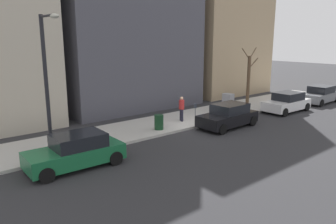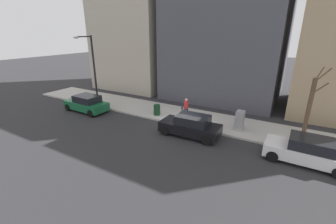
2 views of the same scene
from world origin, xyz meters
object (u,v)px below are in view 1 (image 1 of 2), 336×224
bare_tree (249,78)px  office_block_center (109,1)px  parked_car_white (287,102)px  streetlamp (48,75)px  pedestrian_near_meter (182,107)px  parking_meter (195,111)px  office_tower_left (212,8)px  trash_bin (159,122)px  utility_box (228,103)px  parked_car_black (228,116)px  parked_car_grey (320,95)px  parked_car_green (76,151)px

bare_tree → office_block_center: 13.54m
parked_car_white → streetlamp: 18.29m
streetlamp → pedestrian_near_meter: streetlamp is taller
parking_meter → pedestrian_near_meter: 1.14m
pedestrian_near_meter → parked_car_white: bearing=-85.8°
pedestrian_near_meter → office_tower_left: (8.53, -11.79, 7.59)m
trash_bin → office_tower_left: (9.20, -14.25, 8.08)m
parking_meter → bare_tree: (2.16, -8.40, 1.32)m
parked_car_white → pedestrian_near_meter: 9.09m
streetlamp → parked_car_white: bearing=-94.2°
office_tower_left → office_block_center: 11.50m
bare_tree → office_block_center: (8.62, 8.24, 6.41)m
utility_box → parked_car_white: bearing=-118.8°
streetlamp → bare_tree: size_ratio=1.37×
parked_car_black → parking_meter: bearing=41.8°
parked_car_black → bare_tree: bearing=-63.5°
parked_car_grey → streetlamp: (1.29, 23.43, 3.28)m
parked_car_white → parked_car_green: size_ratio=1.00×
utility_box → office_tower_left: 13.88m
streetlamp → parking_meter: bearing=-89.0°
parked_car_green → parking_meter: parked_car_green is taller
parking_meter → trash_bin: bearing=80.4°
parked_car_white → bare_tree: (3.65, 0.11, 1.56)m
parked_car_green → bare_tree: 17.87m
bare_tree → pedestrian_near_meter: bare_tree is taller
utility_box → office_tower_left: office_tower_left is taller
parking_meter → office_block_center: office_block_center is taller
parked_car_white → parked_car_green: 17.49m
bare_tree → parked_car_grey: bearing=-122.8°
parked_car_white → parked_car_black: same height
parked_car_black → pedestrian_near_meter: (2.67, 1.65, 0.35)m
utility_box → pedestrian_near_meter: (0.27, 4.45, 0.24)m
parked_car_black → streetlamp: streetlamp is taller
parked_car_white → trash_bin: parked_car_white is taller
office_tower_left → parked_car_green: bearing=118.8°
utility_box → bare_tree: (1.31, -4.14, 1.45)m
parking_meter → streetlamp: size_ratio=0.21×
parked_car_green → bare_tree: size_ratio=0.90×
office_block_center → trash_bin: bearing=164.8°
parked_car_black → bare_tree: (3.70, -6.94, 1.56)m
streetlamp → pedestrian_near_meter: size_ratio=3.92×
parked_car_green → streetlamp: bearing=18.4°
pedestrian_near_meter → parked_car_green: bearing=128.5°
office_tower_left → office_block_center: office_block_center is taller
parked_car_grey → utility_box: 10.01m
parking_meter → office_block_center: size_ratio=0.08×
parked_car_grey → office_tower_left: 13.86m
parked_car_white → trash_bin: (1.94, 11.17, -0.14)m
trash_bin → pedestrian_near_meter: (0.67, -2.46, 0.49)m
streetlamp → bare_tree: 18.06m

